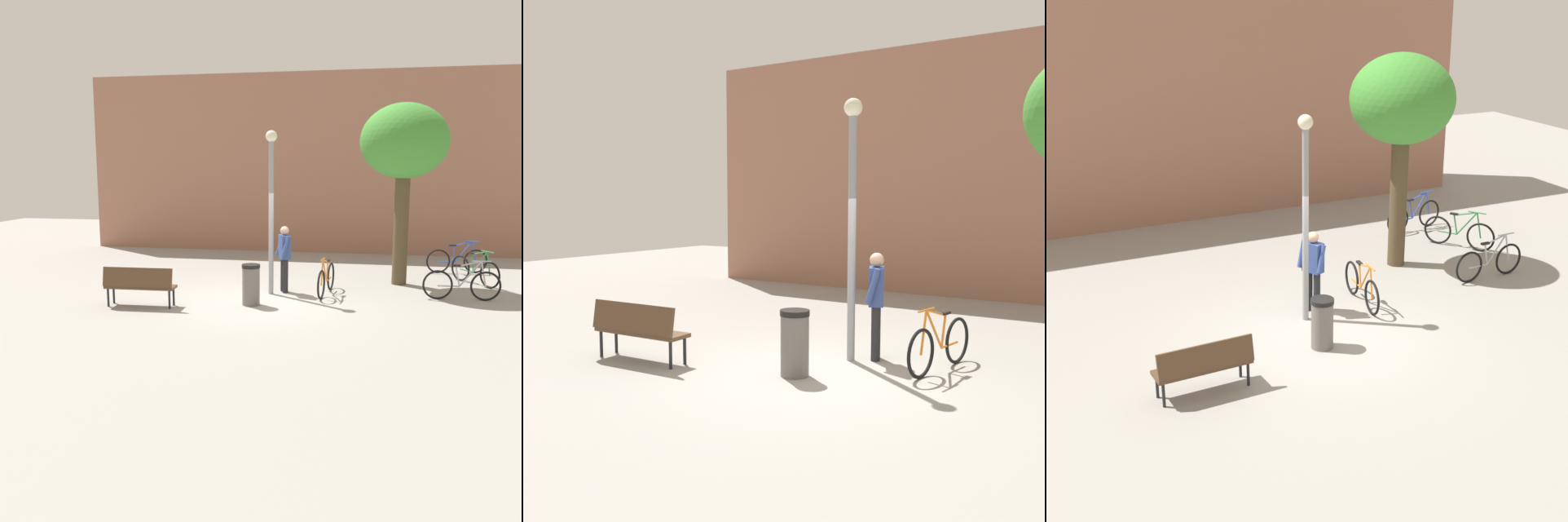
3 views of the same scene
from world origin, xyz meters
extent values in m
plane|color=gray|center=(0.00, 0.00, 0.00)|extent=(36.00, 36.00, 0.00)
cube|color=#9E6B56|center=(0.00, 8.89, 3.21)|extent=(16.19, 2.00, 6.41)
cylinder|color=gray|center=(0.02, 0.84, 1.87)|extent=(0.12, 0.12, 3.73)
sphere|color=#F2EACC|center=(0.02, 0.84, 3.85)|extent=(0.28, 0.28, 0.28)
cylinder|color=#232328|center=(0.35, 1.03, 0.42)|extent=(0.14, 0.14, 0.85)
cylinder|color=#232328|center=(0.27, 1.21, 0.42)|extent=(0.14, 0.14, 0.85)
cube|color=#334784|center=(0.31, 1.12, 1.15)|extent=(0.36, 0.45, 0.60)
sphere|color=tan|center=(0.31, 1.12, 1.56)|extent=(0.22, 0.22, 0.22)
cylinder|color=#334784|center=(0.37, 0.87, 1.18)|extent=(0.25, 0.18, 0.55)
cylinder|color=#334784|center=(0.16, 1.33, 1.18)|extent=(0.25, 0.18, 0.55)
cube|color=#513823|center=(-2.67, -0.96, 0.45)|extent=(1.62, 0.51, 0.06)
cube|color=#513823|center=(-2.66, -1.15, 0.70)|extent=(1.60, 0.20, 0.44)
cylinder|color=black|center=(-3.39, -0.83, 0.21)|extent=(0.05, 0.05, 0.42)
cylinder|color=black|center=(-1.95, -0.77, 0.21)|extent=(0.05, 0.05, 0.42)
cylinder|color=black|center=(-3.38, -1.15, 0.21)|extent=(0.05, 0.05, 0.42)
cylinder|color=black|center=(-1.94, -1.09, 0.21)|extent=(0.05, 0.05, 0.42)
torus|color=black|center=(1.30, 0.49, 0.36)|extent=(0.14, 0.71, 0.71)
torus|color=black|center=(1.44, 1.59, 0.36)|extent=(0.14, 0.71, 0.71)
cylinder|color=orange|center=(1.35, 0.86, 0.64)|extent=(0.10, 0.50, 0.64)
cylinder|color=orange|center=(1.35, 0.91, 0.88)|extent=(0.11, 0.58, 0.18)
cylinder|color=orange|center=(1.39, 1.14, 0.57)|extent=(0.05, 0.14, 0.48)
cylinder|color=orange|center=(1.41, 1.34, 0.33)|extent=(0.10, 0.50, 0.04)
cylinder|color=orange|center=(1.31, 0.56, 0.64)|extent=(0.06, 0.17, 0.63)
cube|color=black|center=(1.39, 1.19, 0.83)|extent=(0.11, 0.21, 0.04)
cylinder|color=orange|center=(1.32, 0.62, 0.95)|extent=(0.09, 0.44, 0.03)
cylinder|color=#66605B|center=(-0.23, -0.37, 0.43)|extent=(0.40, 0.40, 0.87)
cylinder|color=black|center=(-0.23, -0.37, 0.91)|extent=(0.42, 0.42, 0.08)
camera|label=1|loc=(2.50, -13.00, 3.20)|focal=39.74mm
camera|label=2|loc=(4.56, -7.78, 2.50)|focal=43.91mm
camera|label=3|loc=(-6.01, -11.84, 6.48)|focal=54.50mm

